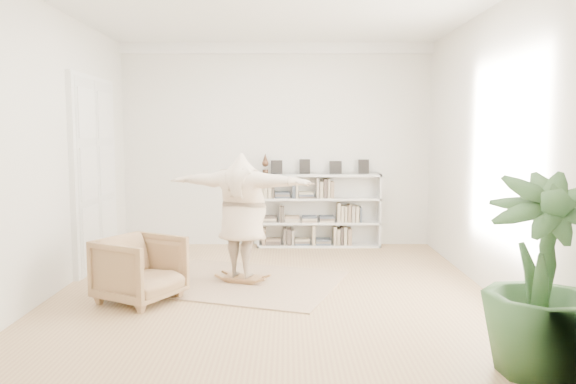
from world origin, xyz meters
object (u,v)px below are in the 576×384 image
Objects in this scene: rocker_board at (243,278)px; houseplant at (542,275)px; armchair at (140,269)px; person at (242,213)px; bookshelf at (318,211)px.

houseplant is (2.72, -2.88, 0.78)m from rocker_board.
person reaches higher than armchair.
rocker_board is at bearing -115.03° from bookshelf.
rocker_board is (1.17, 0.83, -0.33)m from armchair.
houseplant is at bearing 152.27° from person.
armchair is 0.51× the size of houseplant.
armchair is at bearing -125.05° from bookshelf.
bookshelf is at bearing 83.94° from rocker_board.
person is (-1.16, -2.49, 0.32)m from bookshelf.
rocker_board is 0.28× the size of person.
armchair is at bearing 152.17° from houseplant.
armchair is at bearing 54.46° from person.
bookshelf is 2.53× the size of armchair.
rocker_board is at bearing 133.31° from houseplant.
houseplant is (1.56, -5.37, 0.21)m from bookshelf.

